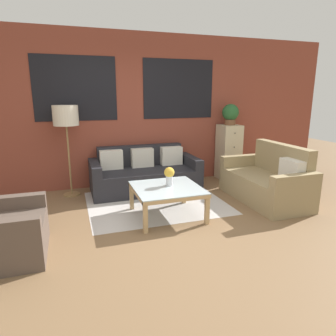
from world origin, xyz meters
TOP-DOWN VIEW (x-y plane):
  - ground_plane at (0.00, 0.00)m, footprint 16.00×16.00m
  - wall_back_brick at (0.00, 2.44)m, footprint 8.40×0.09m
  - rug at (0.14, 1.23)m, footprint 2.15×1.75m
  - couch_dark at (0.13, 1.95)m, footprint 1.92×0.88m
  - settee_vintage at (1.91, 0.78)m, footprint 0.80×1.56m
  - armchair_corner at (-1.88, 0.16)m, footprint 0.80×0.89m
  - coffee_table at (0.14, 0.65)m, footprint 0.93×0.93m
  - floor_lamp at (-1.15, 2.07)m, footprint 0.41×0.41m
  - drawer_cabinet at (1.96, 2.15)m, footprint 0.40×0.43m
  - potted_plant at (1.96, 2.15)m, footprint 0.33×0.33m
  - flower_vase at (0.19, 0.71)m, footprint 0.15×0.15m

SIDE VIEW (x-z plane):
  - ground_plane at x=0.00m, z-range 0.00..0.00m
  - rug at x=0.14m, z-range 0.00..0.00m
  - armchair_corner at x=-1.88m, z-range -0.14..0.70m
  - couch_dark at x=0.13m, z-range -0.10..0.68m
  - settee_vintage at x=1.91m, z-range -0.15..0.77m
  - coffee_table at x=0.14m, z-range 0.16..0.59m
  - drawer_cabinet at x=1.96m, z-range 0.00..1.11m
  - flower_vase at x=0.19m, z-range 0.46..0.73m
  - floor_lamp at x=-1.15m, z-range 0.55..2.09m
  - potted_plant at x=1.96m, z-range 1.13..1.54m
  - wall_back_brick at x=0.00m, z-range 0.01..2.81m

